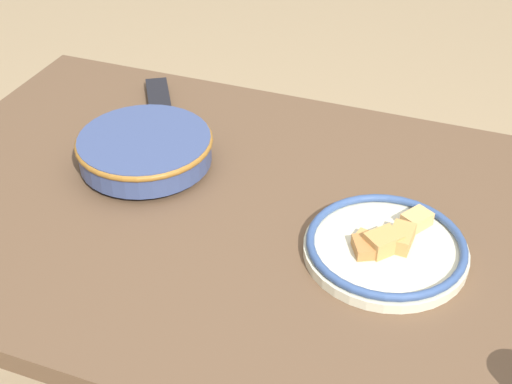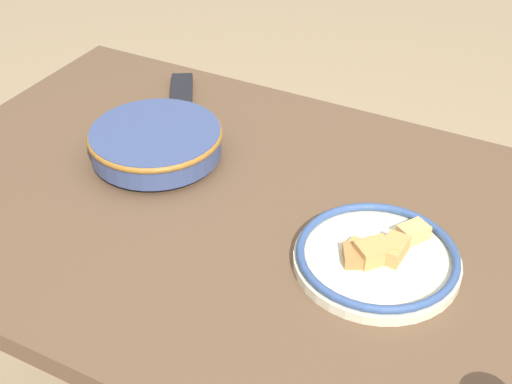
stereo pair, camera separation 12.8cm
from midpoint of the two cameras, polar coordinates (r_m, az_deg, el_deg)
dining_table at (r=1.33m, az=4.23°, el=-4.95°), size 1.47×0.87×0.74m
noodle_bowl at (r=1.42m, az=-5.46°, el=3.94°), size 0.27×0.27×0.07m
food_plate at (r=1.20m, az=12.75°, el=-5.22°), size 0.28×0.28×0.05m
tv_remote at (r=1.64m, az=-3.74°, el=7.65°), size 0.14×0.18×0.02m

